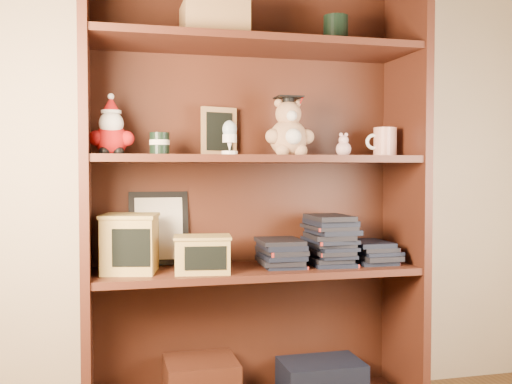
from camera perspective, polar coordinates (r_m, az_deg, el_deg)
bookcase at (r=2.18m, az=-0.39°, el=-1.03°), size 1.20×0.35×1.60m
shelf_lower at (r=2.16m, az=0.00°, el=-7.51°), size 1.14×0.33×0.02m
shelf_upper at (r=2.13m, az=0.00°, el=3.16°), size 1.14×0.33×0.02m
santa_plush at (r=2.06m, az=-13.62°, el=5.61°), size 0.15×0.11×0.21m
teachers_tin at (r=2.08m, az=-9.17°, el=4.58°), size 0.07×0.07×0.08m
chalkboard_plaque at (r=2.22m, az=-3.55°, el=5.68°), size 0.14×0.10×0.18m
egg_cup at (r=2.03m, az=-2.53°, el=5.32°), size 0.06×0.06×0.12m
grad_teddy_bear at (r=2.16m, az=3.15°, el=5.68°), size 0.18×0.16×0.22m
pink_figurine at (r=2.24m, az=8.33°, el=4.27°), size 0.06×0.06×0.09m
teacher_mug at (r=2.30m, az=12.13°, el=4.69°), size 0.12×0.09×0.11m
certificate_frame at (r=2.22m, az=-9.25°, el=-3.44°), size 0.22×0.06×0.27m
treats_box at (r=2.08m, az=-11.90°, el=-4.78°), size 0.22×0.22×0.20m
pencils_box at (r=2.05m, az=-5.13°, el=-5.89°), size 0.21×0.16×0.13m
book_stack_left at (r=2.18m, az=2.38°, el=-5.83°), size 0.14×0.20×0.10m
book_stack_mid at (r=2.23m, az=7.06°, el=-4.40°), size 0.14×0.20×0.19m
book_stack_right at (r=2.30m, az=11.03°, el=-5.62°), size 0.14×0.20×0.08m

